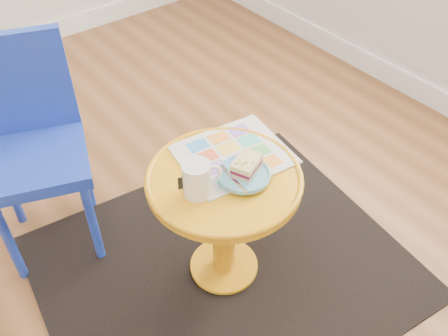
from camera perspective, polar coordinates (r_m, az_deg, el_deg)
floor at (r=1.85m, az=-14.02°, el=-16.94°), size 4.00×4.00×0.00m
rug at (r=1.92m, az=0.00°, el=-11.22°), size 1.42×1.25×0.01m
side_table at (r=1.66m, az=-0.00°, el=-4.39°), size 0.50×0.50×0.47m
chair at (r=1.85m, az=-21.33°, el=3.29°), size 0.46×0.46×0.81m
newspaper at (r=1.65m, az=1.06°, el=1.58°), size 0.39×0.34×0.01m
mug at (r=1.48m, az=-3.05°, el=-1.15°), size 0.12×0.09×0.11m
plate at (r=1.55m, az=2.27°, el=-0.78°), size 0.17×0.17×0.02m
cake_slice at (r=1.54m, az=2.61°, el=0.34°), size 0.12×0.10×0.04m
fork at (r=1.53m, az=0.89°, el=-1.12°), size 0.03×0.14×0.00m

